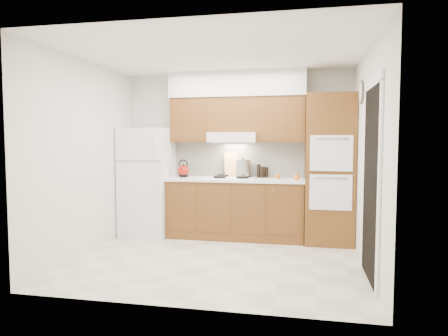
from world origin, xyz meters
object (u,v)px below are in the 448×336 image
object	(u,v)px
fridge	(148,182)
stock_pot	(243,168)
oven_cabinet	(329,169)
kettle	(183,171)

from	to	relation	value
fridge	stock_pot	xyz separation A→B (m)	(1.53, 0.19, 0.23)
oven_cabinet	kettle	xyz separation A→B (m)	(-2.26, 0.03, -0.06)
fridge	kettle	world-z (taller)	fridge
stock_pot	fridge	bearing A→B (deg)	-173.08
fridge	kettle	xyz separation A→B (m)	(0.58, 0.06, 0.18)
kettle	fridge	bearing A→B (deg)	-173.81
oven_cabinet	stock_pot	xyz separation A→B (m)	(-1.31, 0.15, -0.01)
stock_pot	oven_cabinet	bearing A→B (deg)	-6.55
fridge	oven_cabinet	size ratio (longest dim) A/B	0.78
oven_cabinet	fridge	bearing A→B (deg)	-179.30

